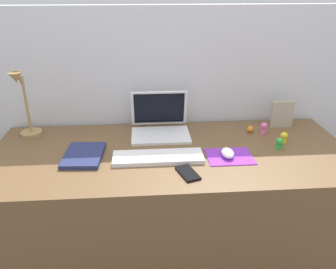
{
  "coord_description": "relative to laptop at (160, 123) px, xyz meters",
  "views": [
    {
      "loc": [
        -0.13,
        -1.46,
        1.49
      ],
      "look_at": [
        -0.02,
        0.0,
        0.83
      ],
      "focal_mm": 37.13,
      "sensor_mm": 36.0,
      "label": 1
    }
  ],
  "objects": [
    {
      "name": "ground_plane",
      "position": [
        0.04,
        -0.23,
        -0.79
      ],
      "size": [
        6.0,
        6.0,
        0.0
      ],
      "primitive_type": "plane",
      "color": "#59514C"
    },
    {
      "name": "back_wall",
      "position": [
        0.04,
        0.17,
        -0.11
      ],
      "size": [
        2.91,
        0.05,
        1.37
      ],
      "primitive_type": "cube",
      "color": "silver",
      "rests_on": "ground_plane"
    },
    {
      "name": "desk",
      "position": [
        0.04,
        -0.23,
        -0.42
      ],
      "size": [
        1.71,
        0.71,
        0.74
      ],
      "primitive_type": "cube",
      "color": "brown",
      "rests_on": "ground_plane"
    },
    {
      "name": "laptop",
      "position": [
        0.0,
        0.0,
        0.0
      ],
      "size": [
        0.3,
        0.25,
        0.21
      ],
      "color": "white",
      "rests_on": "desk"
    },
    {
      "name": "keyboard",
      "position": [
        -0.03,
        -0.3,
        -0.04
      ],
      "size": [
        0.41,
        0.13,
        0.02
      ],
      "primitive_type": "cube",
      "color": "white",
      "rests_on": "desk"
    },
    {
      "name": "mousepad",
      "position": [
        0.3,
        -0.3,
        -0.05
      ],
      "size": [
        0.21,
        0.17,
        0.0
      ],
      "primitive_type": "cube",
      "color": "purple",
      "rests_on": "desk"
    },
    {
      "name": "mouse",
      "position": [
        0.29,
        -0.3,
        -0.03
      ],
      "size": [
        0.06,
        0.1,
        0.03
      ],
      "primitive_type": "ellipsoid",
      "color": "white",
      "rests_on": "mousepad"
    },
    {
      "name": "cell_phone",
      "position": [
        0.09,
        -0.44,
        -0.05
      ],
      "size": [
        0.1,
        0.14,
        0.01
      ],
      "primitive_type": "cube",
      "rotation": [
        0.0,
        0.0,
        0.31
      ],
      "color": "black",
      "rests_on": "desk"
    },
    {
      "name": "desk_lamp",
      "position": [
        -0.68,
        -0.01,
        0.11
      ],
      "size": [
        0.11,
        0.17,
        0.36
      ],
      "color": "#A5844C",
      "rests_on": "desk"
    },
    {
      "name": "notebook_pad",
      "position": [
        -0.37,
        -0.25,
        -0.04
      ],
      "size": [
        0.18,
        0.25,
        0.02
      ],
      "primitive_type": "cube",
      "rotation": [
        0.0,
        0.0,
        -0.06
      ],
      "color": "navy",
      "rests_on": "desk"
    },
    {
      "name": "picture_frame",
      "position": [
        0.67,
        0.02,
        0.02
      ],
      "size": [
        0.12,
        0.02,
        0.15
      ],
      "primitive_type": "cube",
      "color": "#B2A58C",
      "rests_on": "desk"
    },
    {
      "name": "toy_figurine_yellow",
      "position": [
        0.61,
        -0.18,
        -0.02
      ],
      "size": [
        0.04,
        0.04,
        0.06
      ],
      "color": "yellow",
      "rests_on": "desk"
    },
    {
      "name": "toy_figurine_green",
      "position": [
        0.56,
        -0.23,
        -0.03
      ],
      "size": [
        0.03,
        0.03,
        0.06
      ],
      "color": "green",
      "rests_on": "desk"
    },
    {
      "name": "toy_figurine_pink",
      "position": [
        0.54,
        -0.06,
        -0.02
      ],
      "size": [
        0.03,
        0.03,
        0.06
      ],
      "color": "pink",
      "rests_on": "desk"
    },
    {
      "name": "toy_figurine_orange",
      "position": [
        0.48,
        -0.04,
        -0.04
      ],
      "size": [
        0.03,
        0.03,
        0.04
      ],
      "primitive_type": "ellipsoid",
      "color": "orange",
      "rests_on": "desk"
    }
  ]
}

